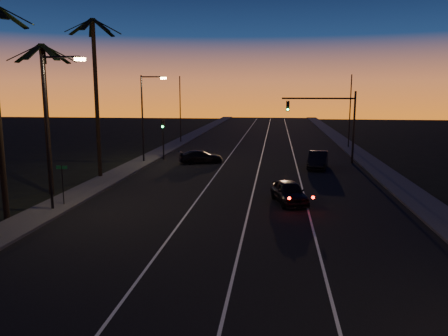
# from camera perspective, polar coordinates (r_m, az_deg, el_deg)

# --- Properties ---
(road) EXTENTS (20.00, 170.00, 0.01)m
(road) POSITION_cam_1_polar(r_m,az_deg,el_deg) (34.34, 3.32, -1.74)
(road) COLOR black
(road) RESTS_ON ground
(sidewalk_left) EXTENTS (2.40, 170.00, 0.16)m
(sidewalk_left) POSITION_cam_1_polar(r_m,az_deg,el_deg) (36.73, -14.40, -1.15)
(sidewalk_left) COLOR #353533
(sidewalk_left) RESTS_ON ground
(sidewalk_right) EXTENTS (2.40, 170.00, 0.16)m
(sidewalk_right) POSITION_cam_1_polar(r_m,az_deg,el_deg) (35.47, 21.70, -1.94)
(sidewalk_right) COLOR #353533
(sidewalk_right) RESTS_ON ground
(lane_stripe_left) EXTENTS (0.12, 160.00, 0.01)m
(lane_stripe_left) POSITION_cam_1_polar(r_m,az_deg,el_deg) (34.64, -1.64, -1.61)
(lane_stripe_left) COLOR silver
(lane_stripe_left) RESTS_ON road
(lane_stripe_mid) EXTENTS (0.12, 160.00, 0.01)m
(lane_stripe_mid) POSITION_cam_1_polar(r_m,az_deg,el_deg) (34.31, 4.15, -1.74)
(lane_stripe_mid) COLOR silver
(lane_stripe_mid) RESTS_ON road
(lane_stripe_right) EXTENTS (0.12, 160.00, 0.01)m
(lane_stripe_right) POSITION_cam_1_polar(r_m,az_deg,el_deg) (34.33, 10.00, -1.86)
(lane_stripe_right) COLOR silver
(lane_stripe_right) RESTS_ON road
(palm_mid) EXTENTS (4.25, 4.16, 10.03)m
(palm_mid) POSITION_cam_1_polar(r_m,az_deg,el_deg) (31.50, -22.29, 7.94)
(palm_mid) COLOR black
(palm_mid) RESTS_ON ground
(palm_far) EXTENTS (4.25, 4.16, 12.53)m
(palm_far) POSITION_cam_1_polar(r_m,az_deg,el_deg) (36.46, -16.41, 10.59)
(palm_far) COLOR black
(palm_far) RESTS_ON ground
(streetlight_left_near) EXTENTS (2.55, 0.26, 9.00)m
(streetlight_left_near) POSITION_cam_1_polar(r_m,az_deg,el_deg) (26.83, -21.60, 5.76)
(streetlight_left_near) COLOR black
(streetlight_left_near) RESTS_ON ground
(streetlight_left_far) EXTENTS (2.55, 0.26, 8.50)m
(streetlight_left_far) POSITION_cam_1_polar(r_m,az_deg,el_deg) (43.51, -10.24, 7.30)
(streetlight_left_far) COLOR black
(streetlight_left_far) RESTS_ON ground
(street_sign) EXTENTS (0.70, 0.06, 2.60)m
(street_sign) POSITION_cam_1_polar(r_m,az_deg,el_deg) (28.22, -20.35, -1.51)
(street_sign) COLOR black
(street_sign) RESTS_ON ground
(signal_mast) EXTENTS (7.10, 0.41, 7.00)m
(signal_mast) POSITION_cam_1_polar(r_m,az_deg,el_deg) (43.91, 13.62, 6.84)
(signal_mast) COLOR black
(signal_mast) RESTS_ON ground
(signal_post) EXTENTS (0.28, 0.37, 4.20)m
(signal_post) POSITION_cam_1_polar(r_m,az_deg,el_deg) (45.23, -7.97, 4.71)
(signal_post) COLOR black
(signal_post) RESTS_ON ground
(far_pole_left) EXTENTS (0.14, 0.14, 9.00)m
(far_pole_left) POSITION_cam_1_polar(r_m,az_deg,el_deg) (60.05, -5.74, 7.57)
(far_pole_left) COLOR black
(far_pole_left) RESTS_ON ground
(far_pole_right) EXTENTS (0.14, 0.14, 9.00)m
(far_pole_right) POSITION_cam_1_polar(r_m,az_deg,el_deg) (56.34, 16.13, 7.08)
(far_pole_right) COLOR black
(far_pole_right) RESTS_ON ground
(lead_car) EXTENTS (2.73, 4.88, 1.41)m
(lead_car) POSITION_cam_1_polar(r_m,az_deg,el_deg) (27.84, 8.49, -3.12)
(lead_car) COLOR black
(lead_car) RESTS_ON road
(right_car) EXTENTS (2.34, 4.90, 1.55)m
(right_car) POSITION_cam_1_polar(r_m,az_deg,el_deg) (40.87, 12.17, 1.05)
(right_car) COLOR black
(right_car) RESTS_ON road
(cross_car) EXTENTS (4.67, 3.18, 1.26)m
(cross_car) POSITION_cam_1_polar(r_m,az_deg,el_deg) (42.93, -3.05, 1.48)
(cross_car) COLOR black
(cross_car) RESTS_ON road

